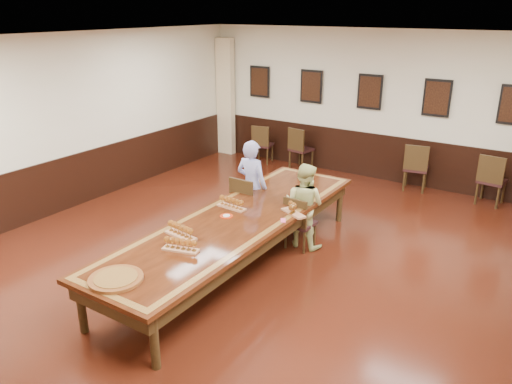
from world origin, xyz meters
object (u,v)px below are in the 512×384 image
Objects in this scene: spare_chair_d at (492,179)px; person_man at (252,186)px; spare_chair_a at (263,143)px; spare_chair_b at (301,148)px; spare_chair_c at (416,167)px; carved_platter at (116,279)px; person_woman at (304,205)px; chair_man at (248,204)px; conference_table at (237,227)px; chair_woman at (301,222)px.

person_man is at bearing 53.13° from spare_chair_d.
spare_chair_b reaches higher than spare_chair_a.
spare_chair_c reaches higher than spare_chair_a.
spare_chair_d is at bearing 67.73° from carved_platter.
person_man reaches higher than person_woman.
chair_man is at bearing 54.00° from spare_chair_c.
person_woman reaches higher than conference_table.
spare_chair_c is at bearing 78.89° from carved_platter.
chair_woman is 1.11m from person_man.
spare_chair_c is (1.77, 3.59, 0.01)m from chair_man.
chair_woman is 0.87× the size of spare_chair_c.
spare_chair_d is (2.18, 3.65, 0.07)m from chair_woman.
chair_man is 0.72× the size of person_woman.
chair_man is 1.00× the size of spare_chair_b.
spare_chair_a reaches higher than chair_woman.
spare_chair_d is 4.75m from person_man.
spare_chair_c reaches higher than conference_table.
person_woman is 2.09× the size of carved_platter.
spare_chair_a is at bearing 14.78° from spare_chair_b.
spare_chair_c is at bearing 168.90° from spare_chair_a.
chair_woman is 0.17× the size of conference_table.
chair_woman is 4.68m from spare_chair_a.
spare_chair_d reaches higher than conference_table.
spare_chair_a reaches higher than carved_platter.
person_woman reaches higher than chair_woman.
chair_man is 4.04m from spare_chair_a.
spare_chair_a is at bearing 109.30° from carved_platter.
spare_chair_b is at bearing -74.69° from chair_man.
conference_table is (-2.68, -4.68, 0.11)m from spare_chair_d.
spare_chair_b is at bearing -10.35° from spare_chair_c.
chair_man is 4.00m from spare_chair_c.
spare_chair_a is 0.19× the size of conference_table.
spare_chair_c is at bearing -115.44° from chair_man.
person_woman is at bearing 66.33° from conference_table.
spare_chair_a is 4.62m from person_woman.
chair_man is 0.20× the size of conference_table.
carved_platter is (-0.61, -3.18, 0.34)m from chair_woman.
spare_chair_a is at bearing -60.30° from chair_man.
spare_chair_a is at bearing -59.55° from person_man.
spare_chair_c is 1.53× the size of carved_platter.
chair_woman is at bearing 64.57° from conference_table.
chair_man reaches higher than conference_table.
chair_woman is 4.18m from spare_chair_b.
person_man is (1.95, -3.43, 0.31)m from spare_chair_a.
conference_table is (0.55, -1.10, 0.12)m from chair_man.
spare_chair_b is (1.01, 0.08, 0.02)m from spare_chair_a.
person_woman is 1.23m from conference_table.
chair_man is at bearing 53.96° from spare_chair_d.
spare_chair_d is 0.74× the size of person_woman.
conference_table is (2.50, -4.63, 0.14)m from spare_chair_a.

